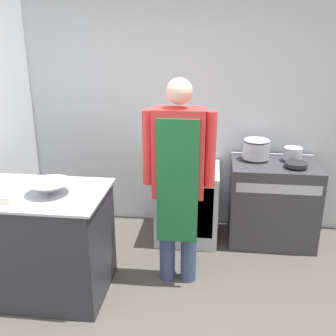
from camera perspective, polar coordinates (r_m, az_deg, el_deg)
The scene contains 10 objects.
wall_back at distance 4.40m, azimuth 0.61°, elevation 8.60°, with size 8.00×0.05×2.70m.
prep_counter at distance 3.57m, azimuth -18.16°, elevation -10.21°, with size 1.18×0.77×0.94m.
stove at distance 4.33m, azimuth 14.88°, elevation -4.88°, with size 0.89×0.61×0.90m.
fridge_unit at distance 4.30m, azimuth 2.88°, elevation -5.04°, with size 0.66×0.68×0.79m.
person_cook at distance 3.29m, azimuth 1.54°, elevation -0.77°, with size 0.61×0.24×1.83m.
mixing_bowl at distance 3.28m, azimuth -16.81°, elevation -2.77°, with size 0.35×0.35×0.10m.
plastic_tub at distance 3.22m, azimuth -22.49°, elevation -4.22°, with size 0.11×0.11×0.06m.
stock_pot at distance 4.21m, azimuth 12.67°, elevation 2.86°, with size 0.28×0.28×0.22m.
saute_pan at distance 4.10m, azimuth 18.10°, elevation 0.53°, with size 0.23×0.23×0.04m.
sauce_pot at distance 4.28m, azimuth 17.65°, elevation 2.02°, with size 0.19×0.19×0.13m.
Camera 1 is at (0.46, -2.10, 2.18)m, focal length 42.00 mm.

